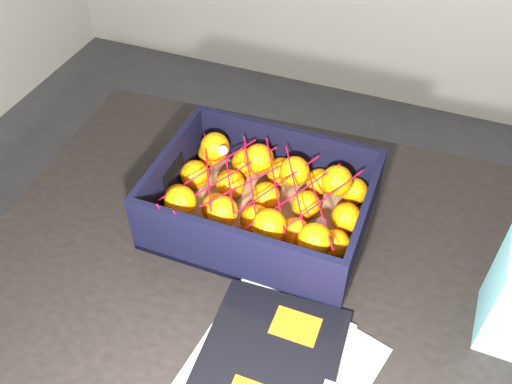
% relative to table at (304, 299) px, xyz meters
% --- Properties ---
extents(room_shell, '(3.54, 3.54, 2.50)m').
position_rel_table_xyz_m(room_shell, '(0.04, -0.08, 0.60)').
color(room_shell, beige).
rests_on(room_shell, ground).
extents(table, '(1.24, 0.87, 0.75)m').
position_rel_table_xyz_m(table, '(0.00, 0.00, 0.00)').
color(table, black).
rests_on(table, ground).
extents(magazine_stack, '(0.30, 0.32, 0.02)m').
position_rel_table_xyz_m(magazine_stack, '(0.01, -0.22, 0.11)').
color(magazine_stack, beige).
rests_on(magazine_stack, table).
extents(produce_crate, '(0.39, 0.29, 0.13)m').
position_rel_table_xyz_m(produce_crate, '(-0.12, 0.07, 0.14)').
color(produce_crate, '#8C6140').
rests_on(produce_crate, table).
extents(clementine_heap, '(0.37, 0.27, 0.10)m').
position_rel_table_xyz_m(clementine_heap, '(-0.12, 0.07, 0.15)').
color(clementine_heap, orange).
rests_on(clementine_heap, produce_crate).
extents(mesh_net, '(0.33, 0.26, 0.09)m').
position_rel_table_xyz_m(mesh_net, '(-0.12, 0.06, 0.20)').
color(mesh_net, red).
rests_on(mesh_net, clementine_heap).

